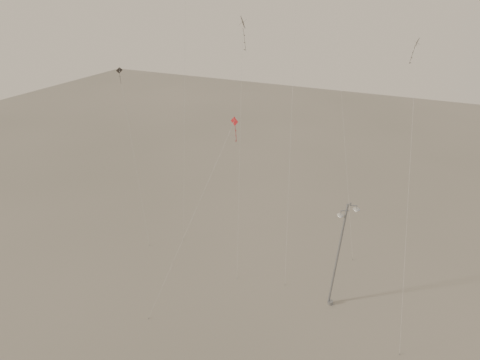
% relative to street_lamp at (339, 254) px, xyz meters
% --- Properties ---
extents(ground, '(160.00, 160.00, 0.00)m').
position_rel_street_lamp_xyz_m(ground, '(-5.96, -5.15, -5.41)').
color(ground, gray).
rests_on(ground, ground).
extents(street_lamp, '(1.55, 0.92, 10.16)m').
position_rel_street_lamp_xyz_m(street_lamp, '(0.00, 0.00, 0.00)').
color(street_lamp, gray).
rests_on(street_lamp, ground).
extents(kite_1, '(0.80, 2.82, 22.33)m').
position_rel_street_lamp_xyz_m(kite_1, '(-9.11, 1.57, 12.46)').
color(kite_1, '#2E2826').
rests_on(kite_1, ground).
extents(kite_3, '(6.40, 4.28, 16.80)m').
position_rel_street_lamp_xyz_m(kite_3, '(-8.64, -4.55, 7.32)').
color(kite_3, maroon).
rests_on(kite_3, ground).
extents(kite_4, '(3.40, 7.93, 21.12)m').
position_rel_street_lamp_xyz_m(kite_4, '(3.30, 2.71, 10.01)').
color(kite_4, '#2E2826').
rests_on(kite_4, ground).
extents(kite_6, '(1.92, 1.34, 17.95)m').
position_rel_street_lamp_xyz_m(kite_6, '(-20.33, 1.22, 7.35)').
color(kite_6, '#2E2826').
rests_on(kite_6, ground).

